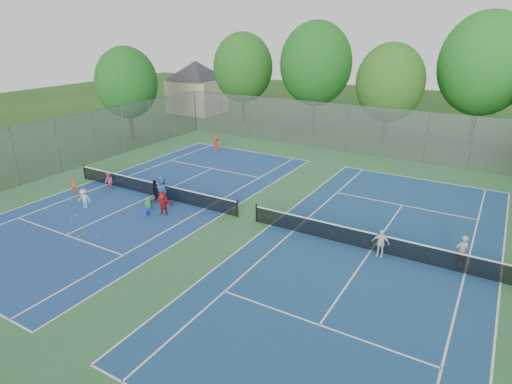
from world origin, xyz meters
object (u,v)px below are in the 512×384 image
(net_left, at_px, (152,189))
(ball_hopper, at_px, (149,203))
(ball_crate, at_px, (145,213))
(net_right, at_px, (372,242))
(instructor, at_px, (462,252))

(net_left, bearing_deg, ball_hopper, -53.28)
(ball_crate, bearing_deg, ball_hopper, 122.25)
(net_right, xyz_separation_m, ball_crate, (-12.26, -2.49, -0.30))
(net_right, relative_size, ball_crate, 35.77)
(net_left, height_order, ball_hopper, net_left)
(net_right, bearing_deg, net_left, 180.00)
(net_left, xyz_separation_m, ball_crate, (1.74, -2.49, -0.30))
(ball_crate, relative_size, ball_hopper, 0.66)
(net_right, bearing_deg, ball_crate, -168.54)
(net_left, relative_size, net_right, 1.00)
(net_left, distance_m, net_right, 14.00)
(net_left, xyz_separation_m, net_right, (14.00, 0.00, 0.00))
(net_left, relative_size, ball_hopper, 23.67)
(ball_hopper, bearing_deg, ball_crate, -57.75)
(instructor, bearing_deg, ball_hopper, -26.07)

